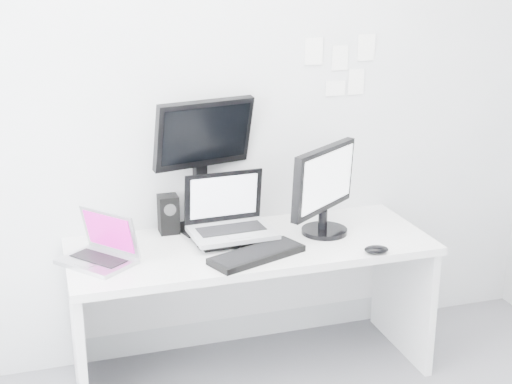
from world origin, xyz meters
TOP-DOWN VIEW (x-y plane):
  - back_wall at (0.00, 1.60)m, footprint 3.60×0.00m
  - desk at (0.00, 1.25)m, footprint 1.80×0.70m
  - macbook at (-0.76, 1.21)m, footprint 0.40×0.41m
  - speaker at (-0.36, 1.52)m, footprint 0.12×0.12m
  - dell_laptop at (-0.08, 1.30)m, footprint 0.43×0.34m
  - rear_monitor at (-0.17, 1.53)m, footprint 0.55×0.31m
  - samsung_monitor at (0.40, 1.27)m, footprint 0.56×0.50m
  - keyboard at (-0.03, 1.06)m, footprint 0.50×0.32m
  - mouse at (0.53, 0.94)m, footprint 0.13×0.10m
  - wall_note_0 at (0.45, 1.59)m, footprint 0.10×0.00m
  - wall_note_1 at (0.60, 1.59)m, footprint 0.09×0.00m
  - wall_note_2 at (0.75, 1.59)m, footprint 0.10×0.00m
  - wall_note_3 at (0.58, 1.59)m, footprint 0.11×0.00m
  - wall_note_4 at (0.70, 1.59)m, footprint 0.09×0.00m

SIDE VIEW (x-z plane):
  - desk at x=0.00m, z-range 0.00..0.73m
  - keyboard at x=-0.03m, z-range 0.73..0.76m
  - mouse at x=0.53m, z-range 0.73..0.77m
  - speaker at x=-0.36m, z-range 0.73..0.93m
  - macbook at x=-0.76m, z-range 0.73..0.98m
  - dell_laptop at x=-0.08m, z-range 0.73..1.07m
  - samsung_monitor at x=0.40m, z-range 0.73..1.20m
  - rear_monitor at x=-0.17m, z-range 0.73..1.44m
  - back_wall at x=0.00m, z-range -0.45..3.15m
  - wall_note_3 at x=0.58m, z-range 1.38..1.46m
  - wall_note_4 at x=0.70m, z-range 1.38..1.52m
  - wall_note_1 at x=0.60m, z-range 1.52..1.65m
  - wall_note_0 at x=0.45m, z-range 1.55..1.69m
  - wall_note_2 at x=0.75m, z-range 1.56..1.70m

